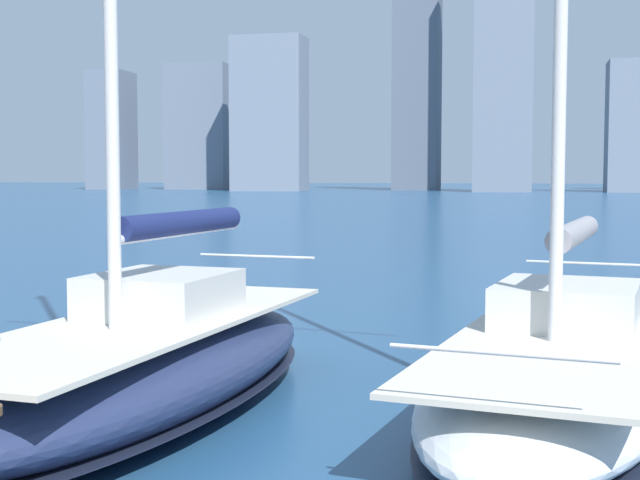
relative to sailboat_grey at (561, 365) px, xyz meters
The scene contains 3 objects.
city_skyline 153.91m from the sailboat_grey, 92.63° to the right, with size 169.15×23.74×48.15m.
sailboat_grey is the anchor object (origin of this frame).
sailboat_navy 5.26m from the sailboat_grey, 13.02° to the left, with size 3.52×8.51×12.94m.
Camera 1 is at (-2.66, 3.97, 3.02)m, focal length 50.00 mm.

